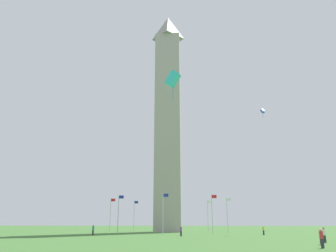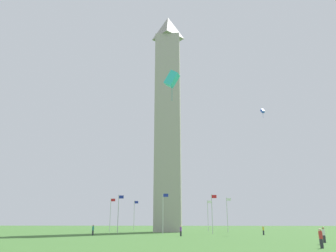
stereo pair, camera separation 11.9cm
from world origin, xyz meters
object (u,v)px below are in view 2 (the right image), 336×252
Objects in this scene: flagpole_ne at (208,214)px; flagpole_nw at (212,212)px; person_yellow_shirt at (263,230)px; person_orange_shirt at (320,237)px; flagpole_w at (163,211)px; person_red_shirt at (321,238)px; kite_cyan_box at (172,79)px; obelisk_monument at (168,115)px; flagpole_s at (111,213)px; person_teal_shirt at (93,230)px; flagpole_e at (172,214)px; flagpole_sw at (118,212)px; flagpole_n at (227,213)px; person_purple_shirt at (181,231)px; person_white_shirt at (324,235)px; flagpole_se at (134,214)px; kite_blue_box at (263,111)px.

flagpole_nw is at bearing -90.00° from flagpole_ne.
person_orange_shirt is at bearing 142.11° from person_yellow_shirt.
flagpole_w reaches higher than person_red_shirt.
kite_cyan_box is (-15.02, -9.43, 14.24)m from person_orange_shirt.
flagpole_w is 2.63× the size of kite_cyan_box.
obelisk_monument is at bearing 135.18° from flagpole_nw.
flagpole_s is 4.57× the size of person_red_shirt.
person_teal_shirt is at bearing 3.11° from person_orange_shirt.
flagpole_ne is 25.61m from flagpole_s.
flagpole_w is at bearing -90.00° from flagpole_e.
person_yellow_shirt is 0.92× the size of person_teal_shirt.
flagpole_sw reaches higher than person_orange_shirt.
flagpole_e is at bearing 135.00° from flagpole_n.
flagpole_s reaches higher than person_orange_shirt.
person_red_shirt is at bearing -85.95° from flagpole_n.
flagpole_w is 10.61m from flagpole_nw.
obelisk_monument is at bearing -26.14° from person_orange_shirt.
person_purple_shirt is 1.06× the size of person_yellow_shirt.
obelisk_monument is 33.72× the size of person_white_shirt.
flagpole_s is (-4.06, -9.80, 0.00)m from flagpole_se.
flagpole_sw is 19.22m from person_purple_shirt.
flagpole_sw is at bearing -90.00° from flagpole_se.
flagpole_se is 35.66m from person_purple_shirt.
flagpole_s and flagpole_w have the same top height.
flagpole_e is 38.12m from kite_blue_box.
kite_blue_box reaches higher than person_yellow_shirt.
person_orange_shirt is at bearing -48.78° from flagpole_sw.
person_yellow_shirt is at bearing -9.90° from flagpole_w.
flagpole_e is at bearing 11.61° from person_teal_shirt.
person_purple_shirt is at bearing -67.82° from flagpole_w.
flagpole_e is 57.38m from person_white_shirt.
person_purple_shirt is 16.25m from person_teal_shirt.
person_yellow_shirt is (32.26, -17.07, -3.50)m from flagpole_s.
flagpole_ne and flagpole_sw have the same top height.
flagpole_s is at bearing -12.65° from person_orange_shirt.
person_yellow_shirt is at bearing -48.71° from person_orange_shirt.
person_purple_shirt is (3.79, -23.01, -27.94)m from obelisk_monument.
person_red_shirt and person_white_shirt have the same top height.
flagpole_se is at bearing 27.01° from person_teal_shirt.
kite_cyan_box is (4.08, -66.08, 10.74)m from flagpole_e.
flagpole_nw is 39.16m from person_red_shirt.
flagpole_s is 4.88× the size of person_yellow_shirt.
flagpole_nw is 4.57× the size of person_red_shirt.
person_red_shirt is (17.27, -34.23, -3.44)m from flagpole_w.
kite_blue_box is (3.81, 9.54, 25.90)m from person_yellow_shirt.
person_white_shirt is at bearing -48.88° from flagpole_s.
person_orange_shirt is at bearing -152.28° from person_purple_shirt.
person_yellow_shirt is at bearing -42.75° from obelisk_monument.
person_red_shirt is at bearing 110.64° from person_orange_shirt.
flagpole_sw is at bearing 36.10° from person_yellow_shirt.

